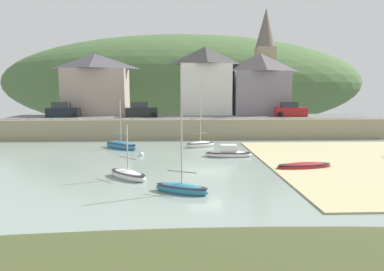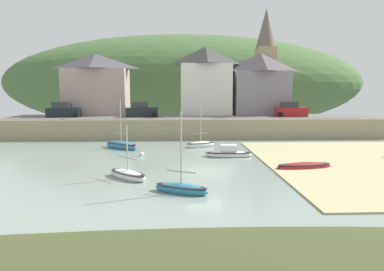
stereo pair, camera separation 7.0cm
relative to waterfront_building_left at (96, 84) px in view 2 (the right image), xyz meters
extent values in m
cube|color=gray|center=(13.54, -25.20, -6.77)|extent=(48.00, 40.00, 0.06)
cube|color=tan|center=(27.54, -23.20, -6.69)|extent=(18.00, 22.00, 0.10)
cube|color=gray|center=(13.54, -8.20, -5.54)|extent=(48.00, 2.40, 2.40)
cube|color=#606060|center=(13.54, -4.50, -4.39)|extent=(48.00, 9.00, 0.10)
ellipsoid|color=#476638|center=(13.16, 30.00, 0.61)|extent=(80.00, 44.00, 21.01)
cube|color=tan|center=(0.00, 0.00, -1.12)|extent=(8.69, 5.03, 6.44)
pyramid|color=#4C4950|center=(0.00, 0.00, 3.15)|extent=(8.99, 5.33, 2.10)
cube|color=silver|center=(15.52, 0.00, -0.79)|extent=(7.06, 5.15, 7.11)
pyramid|color=#40403F|center=(15.52, 0.00, 4.01)|extent=(7.36, 5.45, 2.49)
cube|color=gray|center=(23.40, 0.00, -1.28)|extent=(7.69, 5.55, 6.12)
pyramid|color=#544D51|center=(23.40, 0.00, 3.07)|extent=(7.99, 5.85, 2.59)
cube|color=tan|center=(25.07, 4.00, 0.66)|extent=(2.80, 2.80, 10.00)
cone|color=#665B51|center=(25.07, 4.00, 8.60)|extent=(3.00, 3.00, 5.88)
ellipsoid|color=white|center=(16.06, -19.68, -6.56)|extent=(4.24, 1.49, 0.67)
ellipsoid|color=black|center=(16.06, -19.68, -6.38)|extent=(4.16, 1.46, 0.12)
cube|color=silver|center=(16.06, -19.68, -5.95)|extent=(1.50, 0.98, 0.55)
ellipsoid|color=white|center=(8.20, -26.99, -6.54)|extent=(3.28, 3.22, 0.74)
ellipsoid|color=black|center=(8.20, -26.99, -6.34)|extent=(3.21, 3.15, 0.12)
cylinder|color=#B2A893|center=(8.20, -26.99, -4.65)|extent=(0.09, 0.09, 3.04)
cylinder|color=gray|center=(8.20, -26.99, -5.34)|extent=(1.34, 1.29, 0.07)
ellipsoid|color=#A31E22|center=(21.06, -24.69, -6.56)|extent=(4.50, 1.79, 0.65)
ellipsoid|color=black|center=(21.06, -24.69, -6.38)|extent=(4.41, 1.75, 0.12)
ellipsoid|color=teal|center=(11.76, -30.40, -6.54)|extent=(3.40, 2.25, 0.73)
ellipsoid|color=black|center=(11.76, -30.40, -6.34)|extent=(3.33, 2.20, 0.12)
cylinder|color=#B2A893|center=(11.76, -30.40, -4.10)|extent=(0.09, 0.09, 4.15)
cylinder|color=gray|center=(11.76, -30.40, -5.49)|extent=(1.68, 0.81, 0.07)
ellipsoid|color=teal|center=(5.79, -15.01, -6.47)|extent=(4.11, 3.69, 0.99)
ellipsoid|color=black|center=(5.79, -15.01, -6.20)|extent=(4.03, 3.62, 0.12)
cylinder|color=#B2A893|center=(5.79, -15.01, -3.88)|extent=(0.09, 0.09, 4.19)
cylinder|color=gray|center=(5.79, -15.01, -5.18)|extent=(1.63, 1.37, 0.07)
ellipsoid|color=white|center=(13.90, -14.43, -6.53)|extent=(3.30, 2.13, 0.79)
ellipsoid|color=black|center=(13.90, -14.43, -6.31)|extent=(3.23, 2.09, 0.12)
cylinder|color=#B2A893|center=(13.90, -14.43, -3.20)|extent=(0.09, 0.09, 5.85)
cylinder|color=gray|center=(13.90, -14.43, -5.31)|extent=(1.45, 0.65, 0.07)
cube|color=black|center=(-3.28, -4.50, -3.74)|extent=(4.19, 1.94, 1.20)
cube|color=#282D33|center=(-3.53, -4.50, -2.79)|extent=(2.19, 1.62, 0.80)
cylinder|color=black|center=(-1.63, -3.70, -4.02)|extent=(0.64, 0.22, 0.64)
cylinder|color=black|center=(-1.63, -5.30, -4.02)|extent=(0.64, 0.22, 0.64)
cylinder|color=black|center=(-4.93, -3.70, -4.02)|extent=(0.64, 0.22, 0.64)
cylinder|color=black|center=(-4.93, -5.30, -4.02)|extent=(0.64, 0.22, 0.64)
cube|color=black|center=(6.81, -4.50, -3.74)|extent=(4.26, 2.13, 1.20)
cube|color=#282D33|center=(6.56, -4.50, -2.79)|extent=(2.25, 1.72, 0.80)
cylinder|color=black|center=(8.46, -3.70, -4.02)|extent=(0.64, 0.22, 0.64)
cylinder|color=black|center=(8.46, -5.30, -4.02)|extent=(0.64, 0.22, 0.64)
cylinder|color=black|center=(5.16, -3.70, -4.02)|extent=(0.64, 0.22, 0.64)
cylinder|color=black|center=(5.16, -5.30, -4.02)|extent=(0.64, 0.22, 0.64)
cube|color=#AD1D1F|center=(26.59, -4.50, -3.74)|extent=(4.26, 2.12, 1.20)
cube|color=#282D33|center=(26.34, -4.50, -2.79)|extent=(2.25, 1.71, 0.80)
cylinder|color=black|center=(28.24, -3.70, -4.02)|extent=(0.64, 0.22, 0.64)
cylinder|color=black|center=(28.24, -5.30, -4.02)|extent=(0.64, 0.22, 0.64)
cylinder|color=black|center=(24.94, -3.70, -4.02)|extent=(0.64, 0.22, 0.64)
cylinder|color=black|center=(24.94, -5.30, -4.02)|extent=(0.64, 0.22, 0.64)
sphere|color=silver|center=(8.26, -19.00, -6.61)|extent=(0.44, 0.44, 0.44)
camera|label=1|loc=(11.57, -49.65, -0.84)|focal=32.14mm
camera|label=2|loc=(11.64, -49.65, -0.84)|focal=32.14mm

